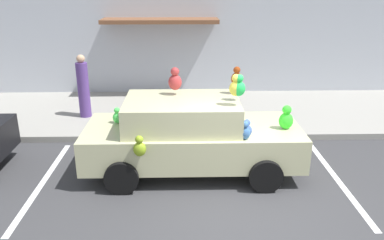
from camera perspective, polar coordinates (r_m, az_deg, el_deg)
ground_plane at (r=7.13m, az=7.45°, el=-12.44°), size 60.00×60.00×0.00m
sidewalk at (r=11.61m, az=3.87°, el=1.16°), size 24.00×4.00×0.15m
parking_stripe_front at (r=8.49m, az=20.21°, el=-7.96°), size 0.12×3.60×0.01m
parking_stripe_rear at (r=8.39m, az=-20.77°, el=-8.39°), size 0.12×3.60×0.01m
plush_covered_car at (r=7.98m, az=-0.23°, el=-2.10°), size 4.32×2.06×2.14m
teddy_bear_on_sidewalk at (r=10.09m, az=5.86°, el=0.90°), size 0.43×0.36×0.82m
pedestrian_near_shopfront at (r=11.18m, az=-15.45°, el=4.49°), size 0.31×0.31×1.73m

